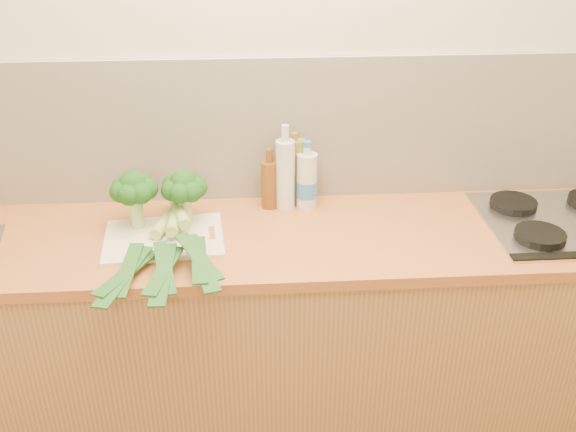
# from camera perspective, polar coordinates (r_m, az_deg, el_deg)

# --- Properties ---
(room_shell) EXTENTS (3.50, 3.50, 3.50)m
(room_shell) POSITION_cam_1_polar(r_m,az_deg,el_deg) (2.38, -1.02, 7.60)
(room_shell) COLOR beige
(room_shell) RESTS_ON ground
(counter) EXTENTS (3.20, 0.62, 0.90)m
(counter) POSITION_cam_1_polar(r_m,az_deg,el_deg) (2.49, -0.53, -10.56)
(counter) COLOR #AB8247
(counter) RESTS_ON ground
(gas_hob) EXTENTS (0.58, 0.50, 0.04)m
(gas_hob) POSITION_cam_1_polar(r_m,az_deg,el_deg) (2.49, 23.57, -0.38)
(gas_hob) COLOR silver
(gas_hob) RESTS_ON counter
(chopping_board) EXTENTS (0.42, 0.33, 0.01)m
(chopping_board) POSITION_cam_1_polar(r_m,az_deg,el_deg) (2.23, -10.97, -1.94)
(chopping_board) COLOR white
(chopping_board) RESTS_ON counter
(broccoli_left) EXTENTS (0.16, 0.16, 0.21)m
(broccoli_left) POSITION_cam_1_polar(r_m,az_deg,el_deg) (2.25, -13.54, 2.32)
(broccoli_left) COLOR #ABCC77
(broccoli_left) RESTS_ON chopping_board
(broccoli_right) EXTENTS (0.16, 0.16, 0.20)m
(broccoli_right) POSITION_cam_1_polar(r_m,az_deg,el_deg) (2.25, -9.25, 2.50)
(broccoli_right) COLOR #ABCC77
(broccoli_right) RESTS_ON chopping_board
(leek_front) EXTENTS (0.24, 0.69, 0.04)m
(leek_front) POSITION_cam_1_polar(r_m,az_deg,el_deg) (2.21, -11.64, -1.53)
(leek_front) COLOR white
(leek_front) RESTS_ON chopping_board
(leek_mid) EXTENTS (0.10, 0.70, 0.04)m
(leek_mid) POSITION_cam_1_polar(r_m,az_deg,el_deg) (2.17, -10.29, -1.32)
(leek_mid) COLOR white
(leek_mid) RESTS_ON chopping_board
(leek_back) EXTENTS (0.23, 0.68, 0.04)m
(leek_back) POSITION_cam_1_polar(r_m,az_deg,el_deg) (2.17, -9.14, -0.75)
(leek_back) COLOR white
(leek_back) RESTS_ON chopping_board
(oil_tin) EXTENTS (0.08, 0.05, 0.28)m
(oil_tin) POSITION_cam_1_polar(r_m,az_deg,el_deg) (2.39, 0.54, 3.97)
(oil_tin) COLOR olive
(oil_tin) RESTS_ON counter
(glass_bottle) EXTENTS (0.07, 0.07, 0.33)m
(glass_bottle) POSITION_cam_1_polar(r_m,az_deg,el_deg) (2.35, -0.24, 3.78)
(glass_bottle) COLOR silver
(glass_bottle) RESTS_ON counter
(amber_bottle) EXTENTS (0.06, 0.06, 0.23)m
(amber_bottle) POSITION_cam_1_polar(r_m,az_deg,el_deg) (2.37, -1.63, 2.93)
(amber_bottle) COLOR brown
(amber_bottle) RESTS_ON counter
(water_bottle) EXTENTS (0.08, 0.08, 0.24)m
(water_bottle) POSITION_cam_1_polar(r_m,az_deg,el_deg) (2.37, 1.68, 3.03)
(water_bottle) COLOR silver
(water_bottle) RESTS_ON counter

